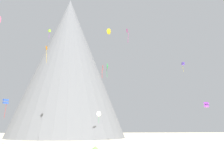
# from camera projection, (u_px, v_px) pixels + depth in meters

# --- Properties ---
(bush_scatter_east) EXTENTS (3.04, 3.04, 0.98)m
(bush_scatter_east) POSITION_uv_depth(u_px,v_px,m) (95.00, 149.00, 51.03)
(bush_scatter_east) COLOR #668C4C
(bush_scatter_east) RESTS_ON ground_plane
(rock_massif) EXTENTS (61.82, 61.82, 64.42)m
(rock_massif) POSITION_uv_depth(u_px,v_px,m) (71.00, 70.00, 121.25)
(rock_massif) COLOR slate
(rock_massif) RESTS_ON ground_plane
(kite_indigo_mid) EXTENTS (0.91, 0.89, 3.21)m
(kite_indigo_mid) POSITION_uv_depth(u_px,v_px,m) (183.00, 64.00, 91.04)
(kite_indigo_mid) COLOR #5138B2
(kite_red_mid) EXTENTS (0.30, 0.92, 3.58)m
(kite_red_mid) POSITION_uv_depth(u_px,v_px,m) (103.00, 69.00, 73.59)
(kite_red_mid) COLOR red
(kite_white_low) EXTENTS (1.84, 1.16, 3.94)m
(kite_white_low) POSITION_uv_depth(u_px,v_px,m) (99.00, 114.00, 90.54)
(kite_white_low) COLOR white
(kite_orange_high) EXTENTS (0.61, 0.77, 5.43)m
(kite_orange_high) POSITION_uv_depth(u_px,v_px,m) (46.00, 51.00, 82.83)
(kite_orange_high) COLOR orange
(kite_lime_high) EXTENTS (0.96, 0.97, 3.20)m
(kite_lime_high) POSITION_uv_depth(u_px,v_px,m) (50.00, 31.00, 87.87)
(kite_lime_high) COLOR #8CD133
(kite_green_mid) EXTENTS (0.78, 2.01, 4.51)m
(kite_green_mid) POSITION_uv_depth(u_px,v_px,m) (108.00, 66.00, 81.85)
(kite_green_mid) COLOR green
(kite_magenta_high) EXTENTS (0.66, 1.43, 4.79)m
(kite_magenta_high) POSITION_uv_depth(u_px,v_px,m) (127.00, 31.00, 87.36)
(kite_magenta_high) COLOR #D1339E
(kite_blue_low) EXTENTS (1.70, 1.71, 5.20)m
(kite_blue_low) POSITION_uv_depth(u_px,v_px,m) (6.00, 102.00, 71.86)
(kite_blue_low) COLOR blue
(kite_yellow_high) EXTENTS (1.85, 1.70, 1.95)m
(kite_yellow_high) POSITION_uv_depth(u_px,v_px,m) (109.00, 31.00, 87.77)
(kite_yellow_high) COLOR yellow
(kite_violet_low) EXTENTS (1.46, 1.46, 1.29)m
(kite_violet_low) POSITION_uv_depth(u_px,v_px,m) (206.00, 105.00, 65.76)
(kite_violet_low) COLOR purple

